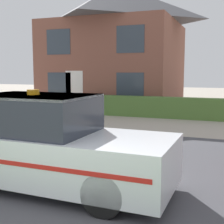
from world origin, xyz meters
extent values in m
cube|color=#424247|center=(0.00, 4.60, 0.01)|extent=(28.00, 6.95, 0.01)
cube|color=#4C7233|center=(-0.66, 12.01, 0.46)|extent=(8.22, 0.58, 0.93)
cylinder|color=black|center=(0.70, 2.10, 0.33)|extent=(0.64, 0.21, 0.64)
cylinder|color=black|center=(0.73, 3.55, 0.33)|extent=(0.64, 0.21, 0.64)
cylinder|color=black|center=(-2.03, 3.59, 0.33)|extent=(0.64, 0.21, 0.64)
cube|color=silver|center=(-0.66, 2.85, 0.59)|extent=(4.47, 1.72, 0.81)
cube|color=#232833|center=(-0.95, 2.85, 1.32)|extent=(2.11, 1.52, 0.66)
cube|color=silver|center=(-0.95, 2.85, 1.63)|extent=(2.11, 1.52, 0.04)
cube|color=red|center=(-0.67, 2.02, 0.65)|extent=(4.22, 0.08, 0.07)
cube|color=red|center=(-0.65, 3.67, 0.65)|extent=(4.22, 0.08, 0.07)
cylinder|color=orange|center=(-0.95, 2.85, 1.70)|extent=(0.22, 0.22, 0.09)
cube|color=brown|center=(-4.31, 16.09, 2.43)|extent=(7.18, 6.71, 4.87)
pyramid|color=#56565B|center=(-4.31, 16.09, 6.00)|extent=(7.54, 7.05, 2.26)
cube|color=white|center=(-5.39, 12.73, 1.05)|extent=(1.00, 0.02, 2.10)
cube|color=#333D47|center=(-6.29, 12.73, 1.36)|extent=(1.40, 0.02, 1.30)
cube|color=#333D47|center=(-2.34, 12.73, 1.36)|extent=(1.40, 0.02, 1.30)
cube|color=#333D47|center=(-6.29, 12.73, 3.60)|extent=(1.40, 0.02, 1.30)
cube|color=#333D47|center=(-2.34, 12.73, 3.60)|extent=(1.40, 0.02, 1.30)
camera|label=1|loc=(2.34, -1.78, 2.06)|focal=50.00mm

